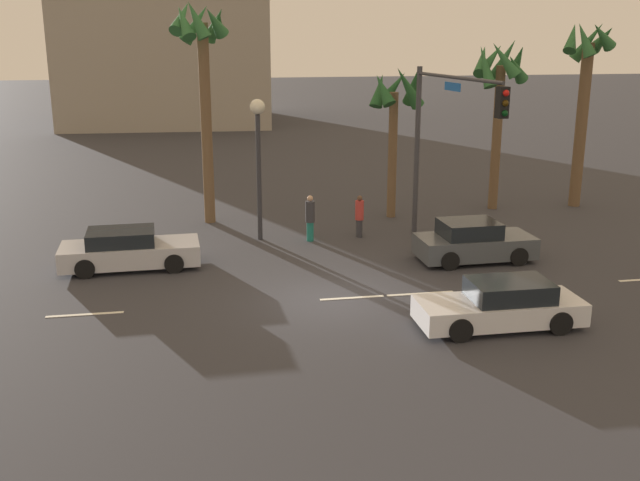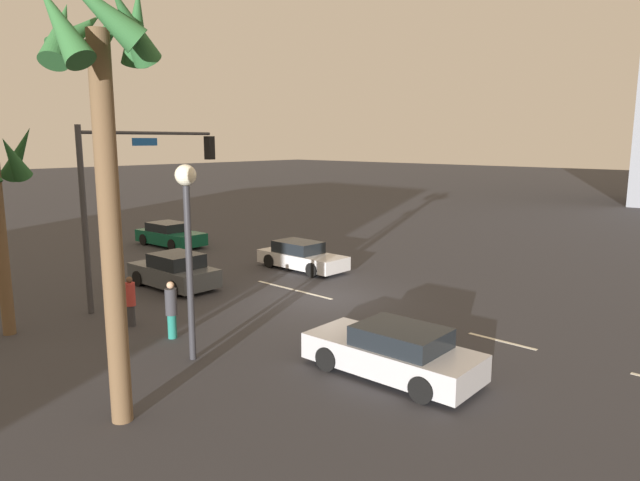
{
  "view_description": "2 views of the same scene",
  "coord_description": "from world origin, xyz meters",
  "px_view_note": "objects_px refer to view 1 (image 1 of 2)",
  "views": [
    {
      "loc": [
        -4.07,
        -20.5,
        7.68
      ],
      "look_at": [
        -0.4,
        -0.06,
        1.85
      ],
      "focal_mm": 41.94,
      "sensor_mm": 36.0,
      "label": 1
    },
    {
      "loc": [
        -14.01,
        15.6,
        5.92
      ],
      "look_at": [
        0.41,
        -0.19,
        2.13
      ],
      "focal_mm": 31.96,
      "sensor_mm": 36.0,
      "label": 2
    }
  ],
  "objects_px": {
    "car_1": "(502,306)",
    "palm_tree_3": "(202,56)",
    "palm_tree_2": "(396,103)",
    "palm_tree_0": "(499,80)",
    "pedestrian_0": "(310,217)",
    "building_1": "(167,40)",
    "traffic_signal": "(443,127)",
    "palm_tree_1": "(586,78)",
    "car_0": "(473,242)",
    "streetlamp": "(258,141)",
    "car_3": "(128,250)",
    "pedestrian_1": "(359,215)"
  },
  "relations": [
    {
      "from": "palm_tree_2",
      "to": "traffic_signal",
      "type": "bearing_deg",
      "value": -85.29
    },
    {
      "from": "pedestrian_0",
      "to": "streetlamp",
      "type": "bearing_deg",
      "value": 163.06
    },
    {
      "from": "pedestrian_1",
      "to": "palm_tree_2",
      "type": "bearing_deg",
      "value": 53.57
    },
    {
      "from": "streetlamp",
      "to": "building_1",
      "type": "height_order",
      "value": "building_1"
    },
    {
      "from": "pedestrian_0",
      "to": "palm_tree_0",
      "type": "relative_size",
      "value": 0.24
    },
    {
      "from": "streetlamp",
      "to": "palm_tree_3",
      "type": "height_order",
      "value": "palm_tree_3"
    },
    {
      "from": "palm_tree_0",
      "to": "palm_tree_2",
      "type": "distance_m",
      "value": 4.9
    },
    {
      "from": "streetlamp",
      "to": "pedestrian_0",
      "type": "distance_m",
      "value": 3.45
    },
    {
      "from": "pedestrian_0",
      "to": "palm_tree_3",
      "type": "height_order",
      "value": "palm_tree_3"
    },
    {
      "from": "traffic_signal",
      "to": "palm_tree_1",
      "type": "xyz_separation_m",
      "value": [
        8.35,
        5.41,
        1.31
      ]
    },
    {
      "from": "streetlamp",
      "to": "pedestrian_1",
      "type": "relative_size",
      "value": 3.25
    },
    {
      "from": "palm_tree_3",
      "to": "building_1",
      "type": "relative_size",
      "value": 0.53
    },
    {
      "from": "traffic_signal",
      "to": "pedestrian_0",
      "type": "bearing_deg",
      "value": 160.49
    },
    {
      "from": "car_1",
      "to": "pedestrian_0",
      "type": "xyz_separation_m",
      "value": [
        -3.65,
        9.34,
        0.33
      ]
    },
    {
      "from": "streetlamp",
      "to": "pedestrian_0",
      "type": "bearing_deg",
      "value": -16.94
    },
    {
      "from": "car_0",
      "to": "palm_tree_0",
      "type": "distance_m",
      "value": 9.71
    },
    {
      "from": "car_1",
      "to": "building_1",
      "type": "relative_size",
      "value": 0.26
    },
    {
      "from": "pedestrian_1",
      "to": "building_1",
      "type": "height_order",
      "value": "building_1"
    },
    {
      "from": "palm_tree_1",
      "to": "car_1",
      "type": "bearing_deg",
      "value": -125.12
    },
    {
      "from": "car_1",
      "to": "car_3",
      "type": "distance_m",
      "value": 12.43
    },
    {
      "from": "palm_tree_1",
      "to": "car_3",
      "type": "bearing_deg",
      "value": -162.78
    },
    {
      "from": "traffic_signal",
      "to": "car_0",
      "type": "bearing_deg",
      "value": -72.1
    },
    {
      "from": "palm_tree_1",
      "to": "palm_tree_2",
      "type": "distance_m",
      "value": 8.82
    },
    {
      "from": "palm_tree_0",
      "to": "building_1",
      "type": "bearing_deg",
      "value": 111.56
    },
    {
      "from": "traffic_signal",
      "to": "palm_tree_2",
      "type": "xyz_separation_m",
      "value": [
        -0.39,
        4.79,
        0.39
      ]
    },
    {
      "from": "palm_tree_1",
      "to": "palm_tree_2",
      "type": "relative_size",
      "value": 1.27
    },
    {
      "from": "pedestrian_0",
      "to": "palm_tree_3",
      "type": "bearing_deg",
      "value": 135.15
    },
    {
      "from": "palm_tree_2",
      "to": "palm_tree_0",
      "type": "bearing_deg",
      "value": 8.83
    },
    {
      "from": "pedestrian_1",
      "to": "palm_tree_0",
      "type": "relative_size",
      "value": 0.22
    },
    {
      "from": "pedestrian_0",
      "to": "palm_tree_2",
      "type": "height_order",
      "value": "palm_tree_2"
    },
    {
      "from": "traffic_signal",
      "to": "palm_tree_3",
      "type": "xyz_separation_m",
      "value": [
        -8.23,
        5.28,
        2.31
      ]
    },
    {
      "from": "car_1",
      "to": "pedestrian_1",
      "type": "bearing_deg",
      "value": 99.96
    },
    {
      "from": "car_3",
      "to": "palm_tree_0",
      "type": "distance_m",
      "value": 17.38
    },
    {
      "from": "palm_tree_0",
      "to": "palm_tree_3",
      "type": "distance_m",
      "value": 12.64
    },
    {
      "from": "palm_tree_2",
      "to": "building_1",
      "type": "height_order",
      "value": "building_1"
    },
    {
      "from": "car_3",
      "to": "palm_tree_3",
      "type": "height_order",
      "value": "palm_tree_3"
    },
    {
      "from": "car_3",
      "to": "palm_tree_3",
      "type": "distance_m",
      "value": 8.95
    },
    {
      "from": "car_1",
      "to": "traffic_signal",
      "type": "height_order",
      "value": "traffic_signal"
    },
    {
      "from": "car_3",
      "to": "traffic_signal",
      "type": "xyz_separation_m",
      "value": [
        11.08,
        0.61,
        3.8
      ]
    },
    {
      "from": "car_3",
      "to": "palm_tree_2",
      "type": "distance_m",
      "value": 12.69
    },
    {
      "from": "palm_tree_1",
      "to": "palm_tree_0",
      "type": "bearing_deg",
      "value": 178.16
    },
    {
      "from": "palm_tree_0",
      "to": "palm_tree_3",
      "type": "relative_size",
      "value": 0.83
    },
    {
      "from": "streetlamp",
      "to": "car_0",
      "type": "bearing_deg",
      "value": -30.09
    },
    {
      "from": "palm_tree_0",
      "to": "palm_tree_1",
      "type": "relative_size",
      "value": 0.91
    },
    {
      "from": "car_1",
      "to": "palm_tree_0",
      "type": "relative_size",
      "value": 0.59
    },
    {
      "from": "car_0",
      "to": "streetlamp",
      "type": "height_order",
      "value": "streetlamp"
    },
    {
      "from": "car_1",
      "to": "palm_tree_3",
      "type": "height_order",
      "value": "palm_tree_3"
    },
    {
      "from": "building_1",
      "to": "car_0",
      "type": "bearing_deg",
      "value": -73.11
    },
    {
      "from": "pedestrian_0",
      "to": "palm_tree_0",
      "type": "height_order",
      "value": "palm_tree_0"
    },
    {
      "from": "car_0",
      "to": "palm_tree_1",
      "type": "height_order",
      "value": "palm_tree_1"
    }
  ]
}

